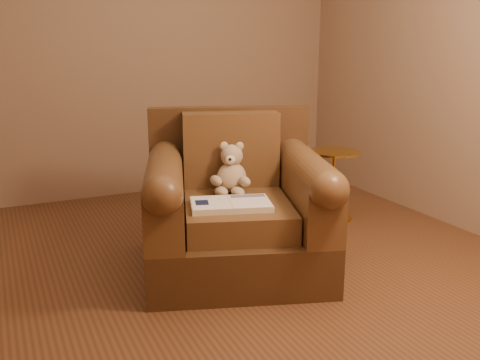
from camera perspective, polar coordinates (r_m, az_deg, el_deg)
name	(u,v)px	position (r m, az deg, el deg)	size (l,w,h in m)	color
floor	(224,265)	(3.61, -1.69, -9.06)	(4.00, 4.00, 0.00)	brown
armchair	(235,210)	(3.47, -0.49, -3.19)	(1.39, 1.36, 1.00)	#442B16
teddy_bear	(231,174)	(3.49, -0.94, 0.69)	(0.25, 0.29, 0.34)	tan
guidebook	(231,204)	(3.21, -1.00, -2.61)	(0.54, 0.41, 0.04)	beige
side_table	(333,183)	(4.49, 9.91, -0.27)	(0.41, 0.41, 0.58)	gold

